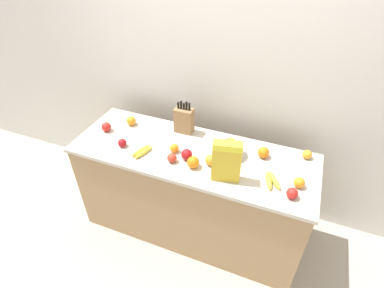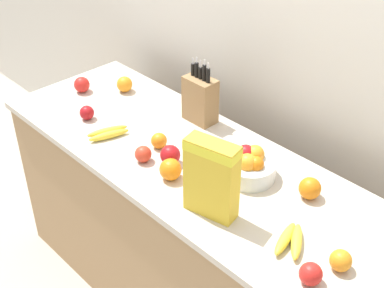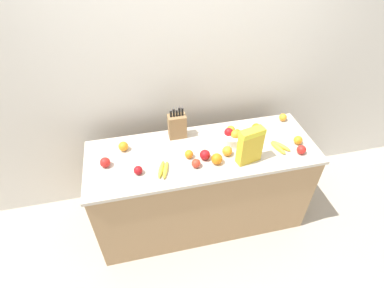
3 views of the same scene
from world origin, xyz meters
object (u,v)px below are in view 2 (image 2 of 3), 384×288
(fruit_bowl, at_px, (250,166))
(apple_near_bananas, at_px, (311,274))
(cereal_box, at_px, (212,176))
(orange_mid_right, at_px, (341,261))
(banana_bunch_left, at_px, (291,240))
(knife_block, at_px, (200,99))
(orange_front_center, at_px, (159,141))
(apple_rightmost, at_px, (143,154))
(orange_mid_left, at_px, (203,175))
(orange_front_right, at_px, (310,188))
(orange_back_center, at_px, (125,84))
(apple_by_knife_block, at_px, (82,84))
(banana_bunch_right, at_px, (108,133))
(orange_front_left, at_px, (171,169))
(apple_front, at_px, (170,155))
(apple_rear, at_px, (87,113))

(fruit_bowl, relative_size, apple_near_bananas, 2.80)
(cereal_box, bearing_deg, orange_mid_right, -0.77)
(banana_bunch_left, distance_m, orange_mid_right, 0.18)
(knife_block, relative_size, orange_front_center, 4.55)
(cereal_box, bearing_deg, apple_rightmost, 163.77)
(cereal_box, xyz_separation_m, banana_bunch_left, (0.31, 0.08, -0.15))
(orange_mid_left, xyz_separation_m, orange_front_right, (0.34, 0.23, 0.00))
(orange_mid_left, relative_size, orange_back_center, 1.01)
(cereal_box, bearing_deg, apple_by_knife_block, 157.45)
(knife_block, bearing_deg, orange_back_center, -170.24)
(banana_bunch_right, distance_m, orange_front_left, 0.42)
(knife_block, xyz_separation_m, orange_front_right, (0.69, -0.09, -0.07))
(orange_mid_right, relative_size, orange_front_center, 1.06)
(apple_near_bananas, xyz_separation_m, orange_mid_left, (-0.59, 0.11, 0.00))
(apple_rightmost, distance_m, orange_front_center, 0.12)
(apple_front, xyz_separation_m, apple_rear, (-0.53, -0.05, -0.01))
(banana_bunch_right, height_order, orange_mid_left, orange_mid_left)
(fruit_bowl, xyz_separation_m, orange_back_center, (-0.91, 0.08, -0.01))
(orange_front_left, bearing_deg, knife_block, 120.90)
(fruit_bowl, relative_size, apple_by_knife_block, 2.64)
(orange_front_center, bearing_deg, apple_rear, -167.80)
(fruit_bowl, xyz_separation_m, orange_front_center, (-0.41, -0.12, -0.02))
(knife_block, distance_m, apple_rear, 0.53)
(cereal_box, relative_size, orange_front_right, 3.58)
(fruit_bowl, xyz_separation_m, orange_front_left, (-0.21, -0.23, -0.01))
(apple_front, relative_size, orange_mid_left, 1.03)
(apple_front, bearing_deg, fruit_bowl, 30.45)
(orange_front_right, bearing_deg, banana_bunch_right, -161.11)
(orange_mid_left, distance_m, orange_front_left, 0.13)
(orange_mid_left, bearing_deg, orange_front_right, 33.82)
(apple_by_knife_block, relative_size, orange_front_center, 1.15)
(fruit_bowl, height_order, orange_front_center, fruit_bowl)
(apple_rightmost, bearing_deg, orange_front_center, 105.25)
(knife_block, xyz_separation_m, apple_near_bananas, (0.94, -0.44, -0.08))
(fruit_bowl, bearing_deg, apple_near_bananas, -29.19)
(knife_block, xyz_separation_m, orange_front_center, (0.04, -0.29, -0.08))
(knife_block, xyz_separation_m, orange_mid_right, (0.97, -0.32, -0.08))
(banana_bunch_right, distance_m, orange_front_center, 0.25)
(orange_front_left, xyz_separation_m, orange_front_center, (-0.20, 0.11, -0.01))
(fruit_bowl, bearing_deg, banana_bunch_left, -27.84)
(orange_front_center, bearing_deg, banana_bunch_left, -4.49)
(apple_by_knife_block, relative_size, apple_front, 0.95)
(apple_front, distance_m, orange_front_left, 0.10)
(orange_front_left, bearing_deg, orange_front_center, 150.88)
(knife_block, bearing_deg, orange_front_left, -59.10)
(knife_block, distance_m, fruit_bowl, 0.48)
(cereal_box, height_order, orange_mid_left, cereal_box)
(orange_mid_left, relative_size, orange_front_right, 0.95)
(knife_block, bearing_deg, banana_bunch_right, -115.19)
(banana_bunch_left, height_order, apple_by_knife_block, apple_by_knife_block)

